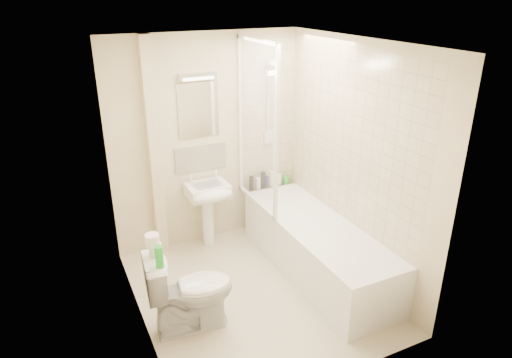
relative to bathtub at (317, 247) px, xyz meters
name	(u,v)px	position (x,y,z in m)	size (l,w,h in m)	color
floor	(255,292)	(-0.75, -0.06, -0.29)	(2.50, 2.50, 0.00)	beige
wall_back	(207,142)	(-0.75, 1.19, 0.91)	(2.20, 0.02, 2.40)	beige
wall_left	(131,205)	(-1.85, -0.06, 0.91)	(0.02, 2.50, 2.40)	beige
wall_right	(355,163)	(0.35, -0.06, 0.91)	(0.02, 2.50, 2.40)	beige
ceiling	(255,43)	(-0.75, -0.06, 2.11)	(2.20, 2.50, 0.02)	white
tile_back	(267,116)	(0.00, 1.18, 1.14)	(0.70, 0.01, 1.75)	beige
tile_right	(352,139)	(0.34, 0.00, 1.14)	(0.01, 2.10, 1.75)	beige
pipe_boxing	(154,152)	(-1.37, 1.13, 0.91)	(0.12, 0.12, 2.40)	beige
splashback	(201,158)	(-0.84, 1.18, 0.74)	(0.60, 0.01, 0.30)	beige
mirror	(198,110)	(-0.84, 1.18, 1.29)	(0.46, 0.01, 0.60)	white
strip_light	(197,76)	(-0.84, 1.15, 1.66)	(0.42, 0.07, 0.07)	silver
bathtub	(317,247)	(0.00, 0.00, 0.00)	(0.70, 2.10, 0.55)	white
shower_screen	(257,127)	(-0.35, 0.74, 1.16)	(0.04, 0.92, 1.80)	white
shower_fixture	(269,106)	(0.00, 1.13, 1.26)	(0.10, 0.16, 0.99)	white
pedestal_sink	(209,198)	(-0.84, 0.95, 0.33)	(0.46, 0.44, 0.89)	white
bottle_black_a	(251,183)	(-0.24, 1.10, 0.35)	(0.05, 0.05, 0.18)	black
bottle_white_a	(258,183)	(-0.15, 1.10, 0.33)	(0.06, 0.06, 0.14)	white
bottle_black_b	(263,180)	(-0.09, 1.10, 0.36)	(0.06, 0.06, 0.21)	black
bottle_blue	(267,182)	(-0.04, 1.10, 0.33)	(0.05, 0.05, 0.14)	#121851
bottle_cream	(272,179)	(0.03, 1.10, 0.36)	(0.05, 0.05, 0.19)	#F3E9BB
bottle_white_b	(279,179)	(0.13, 1.10, 0.33)	(0.05, 0.05, 0.14)	white
bottle_green	(286,180)	(0.23, 1.10, 0.31)	(0.07, 0.07, 0.09)	green
toilet	(190,290)	(-1.47, -0.26, 0.09)	(0.78, 0.50, 0.76)	white
toilet_roll_lower	(155,249)	(-1.72, -0.17, 0.52)	(0.11, 0.11, 0.11)	white
toilet_roll_upper	(152,240)	(-1.74, -0.19, 0.62)	(0.12, 0.12, 0.10)	white
green_bottle	(159,257)	(-1.73, -0.36, 0.56)	(0.06, 0.06, 0.18)	green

